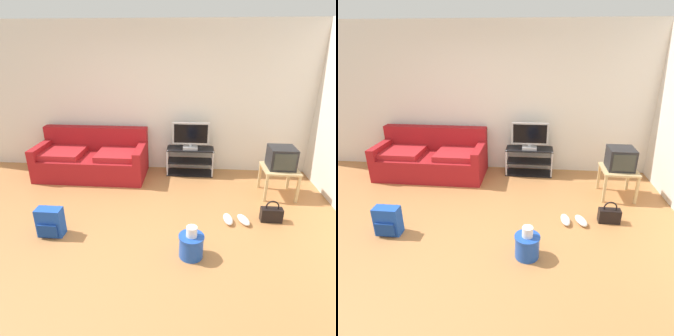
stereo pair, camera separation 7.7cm
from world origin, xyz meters
The scene contains 11 objects.
ground_plane centered at (0.00, 0.00, -0.01)m, with size 9.00×9.80×0.02m, color #B27542.
wall_back centered at (0.00, 2.45, 1.35)m, with size 9.00×0.10×2.70m, color silver.
couch centered at (-1.01, 1.95, 0.31)m, with size 1.98×0.91×0.85m.
tv_stand centered at (0.80, 2.16, 0.25)m, with size 0.87×0.37×0.51m.
flat_tv centered at (0.80, 2.14, 0.75)m, with size 0.67×0.22×0.49m.
side_table centered at (2.24, 1.40, 0.40)m, with size 0.54×0.54×0.48m.
crt_tv centered at (2.24, 1.41, 0.65)m, with size 0.40×0.40×0.34m.
backpack centered at (-0.95, 0.03, 0.19)m, with size 0.32×0.24×0.38m.
handbag centered at (1.96, 0.59, 0.11)m, with size 0.29×0.13×0.32m.
cleaning_bucket centered at (0.85, -0.24, 0.16)m, with size 0.30×0.30×0.40m.
sneakers_pair centered at (1.46, 0.51, 0.04)m, with size 0.39×0.30×0.09m.
Camera 1 is at (0.81, -2.97, 2.27)m, focal length 30.98 mm.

